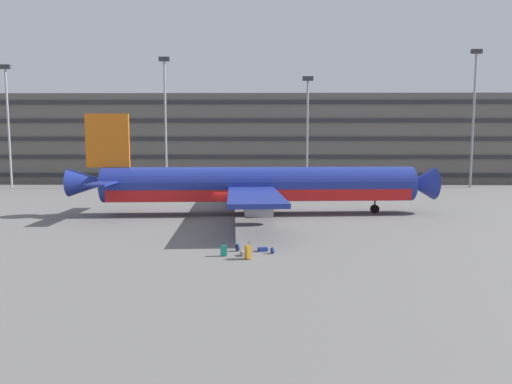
# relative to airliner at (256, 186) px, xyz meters

# --- Properties ---
(ground_plane) EXTENTS (600.00, 600.00, 0.00)m
(ground_plane) POSITION_rel_airliner_xyz_m (-2.90, -1.27, -2.93)
(ground_plane) COLOR slate
(terminal_structure) EXTENTS (149.20, 20.26, 16.94)m
(terminal_structure) POSITION_rel_airliner_xyz_m (-2.90, 47.90, 5.54)
(terminal_structure) COLOR #605B56
(terminal_structure) RESTS_ON ground_plane
(airliner) EXTENTS (37.68, 30.46, 10.22)m
(airliner) POSITION_rel_airliner_xyz_m (0.00, 0.00, 0.00)
(airliner) COLOR navy
(airliner) RESTS_ON ground_plane
(light_mast_far_left) EXTENTS (1.80, 0.50, 20.76)m
(light_mast_far_left) POSITION_rel_airliner_xyz_m (-42.68, 30.34, 9.13)
(light_mast_far_left) COLOR gray
(light_mast_far_left) RESTS_ON ground_plane
(light_mast_left) EXTENTS (1.80, 0.50, 21.97)m
(light_mast_left) POSITION_rel_airliner_xyz_m (-15.73, 30.34, 9.75)
(light_mast_left) COLOR gray
(light_mast_left) RESTS_ON ground_plane
(light_mast_center_left) EXTENTS (1.80, 0.50, 18.74)m
(light_mast_center_left) POSITION_rel_airliner_xyz_m (8.40, 30.34, 8.08)
(light_mast_center_left) COLOR gray
(light_mast_center_left) RESTS_ON ground_plane
(light_mast_center_right) EXTENTS (1.80, 0.50, 23.11)m
(light_mast_center_right) POSITION_rel_airliner_xyz_m (36.39, 30.34, 10.34)
(light_mast_center_right) COLOR gray
(light_mast_center_right) RESTS_ON ground_plane
(suitcase_small) EXTENTS (0.75, 0.67, 0.28)m
(suitcase_small) POSITION_rel_airliner_xyz_m (-0.48, -17.43, -2.79)
(suitcase_small) COLOR gray
(suitcase_small) RESTS_ON ground_plane
(suitcase_navy) EXTENTS (0.71, 0.56, 0.25)m
(suitcase_navy) POSITION_rel_airliner_xyz_m (0.62, -16.26, -2.81)
(suitcase_navy) COLOR navy
(suitcase_navy) RESTS_ON ground_plane
(suitcase_scuffed) EXTENTS (0.43, 0.32, 0.81)m
(suitcase_scuffed) POSITION_rel_airliner_xyz_m (-1.87, -17.60, -2.56)
(suitcase_scuffed) COLOR #147266
(suitcase_scuffed) RESTS_ON ground_plane
(suitcase_purple) EXTENTS (0.42, 0.50, 1.06)m
(suitcase_purple) POSITION_rel_airliner_xyz_m (-0.31, -18.31, -2.48)
(suitcase_purple) COLOR orange
(suitcase_purple) RESTS_ON ground_plane
(backpack_large) EXTENTS (0.37, 0.36, 0.45)m
(backpack_large) POSITION_rel_airliner_xyz_m (1.27, -16.91, -2.74)
(backpack_large) COLOR navy
(backpack_large) RESTS_ON ground_plane
(backpack_laid_flat) EXTENTS (0.38, 0.39, 0.55)m
(backpack_laid_flat) POSITION_rel_airliner_xyz_m (-1.03, -16.26, -2.69)
(backpack_laid_flat) COLOR navy
(backpack_laid_flat) RESTS_ON ground_plane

